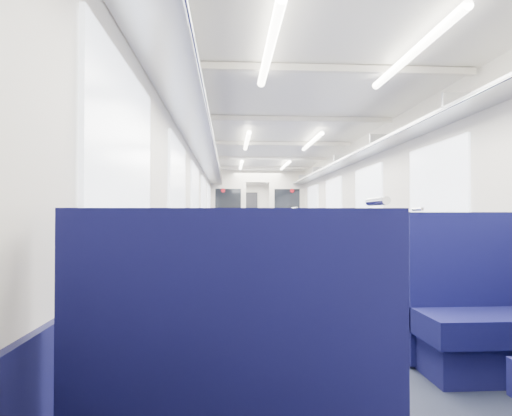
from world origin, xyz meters
The scene contains 31 objects.
floor centered at (0.00, 0.00, 0.00)m, with size 2.80×18.00×0.01m, color black.
ceiling centered at (0.00, 0.00, 2.35)m, with size 2.80×18.00×0.01m, color white.
wall_left centered at (-1.40, 0.00, 1.18)m, with size 0.02×18.00×2.35m, color silver.
dado_left centered at (-1.39, 0.00, 0.35)m, with size 0.03×17.90×0.70m, color #11123B.
wall_right centered at (1.40, 0.00, 1.18)m, with size 0.02×18.00×2.35m, color silver.
dado_right centered at (1.39, 0.00, 0.35)m, with size 0.03×17.90×0.70m, color #11123B.
wall_far centered at (0.00, 9.00, 1.18)m, with size 2.80×0.02×2.35m, color silver.
luggage_rack_left centered at (-1.21, 0.00, 1.97)m, with size 0.36×17.40×0.18m.
luggage_rack_right centered at (1.21, 0.00, 1.97)m, with size 0.36×17.40×0.18m.
windows centered at (0.00, -0.46, 1.42)m, with size 2.78×15.60×0.75m.
ceiling_fittings centered at (0.00, -0.26, 2.29)m, with size 2.70×16.06×0.11m.
end_door centered at (0.00, 8.94, 1.00)m, with size 0.75×0.06×2.00m, color black.
bulkhead centered at (0.00, 3.12, 1.23)m, with size 2.80×0.10×2.35m.
seat_2 centered at (-0.83, -7.07, 0.33)m, with size 0.96×0.53×1.08m.
seat_3 centered at (0.83, -7.02, 0.33)m, with size 0.96×0.53×1.08m.
seat_4 centered at (-0.83, -5.99, 0.33)m, with size 0.96×0.53×1.08m.
seat_5 centered at (0.83, -5.85, 0.33)m, with size 0.96×0.53×1.08m.
seat_6 centered at (-0.83, -4.82, 0.33)m, with size 0.96×0.53×1.08m.
seat_7 centered at (0.83, -4.83, 0.33)m, with size 0.96×0.53×1.08m.
seat_8 centered at (-0.83, -3.75, 0.33)m, with size 0.96×0.53×1.08m.
seat_9 centered at (0.83, -3.69, 0.33)m, with size 0.96×0.53×1.08m.
seat_10 centered at (-0.83, -2.61, 0.33)m, with size 0.96×0.53×1.08m.
seat_11 centered at (0.83, -2.63, 0.33)m, with size 0.96×0.53×1.08m.
seat_12 centered at (-0.83, -1.48, 0.33)m, with size 0.96×0.53×1.08m.
seat_13 centered at (0.83, -1.27, 0.33)m, with size 0.96×0.53×1.08m.
seat_14 centered at (-0.83, -0.21, 0.33)m, with size 0.96×0.53×1.08m.
seat_15 centered at (0.83, -0.14, 0.33)m, with size 0.96×0.53×1.08m.
seat_16 centered at (-0.83, 0.94, 0.33)m, with size 0.96×0.53×1.08m.
seat_17 centered at (0.83, 0.91, 0.33)m, with size 0.96×0.53×1.08m.
seat_18 centered at (-0.83, 2.02, 0.33)m, with size 0.96×0.53×1.08m.
seat_19 centered at (0.83, 1.96, 0.33)m, with size 0.96×0.53×1.08m.
Camera 1 is at (-0.85, -9.74, 1.02)m, focal length 30.46 mm.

